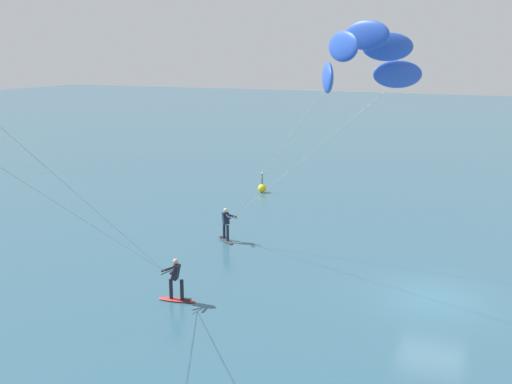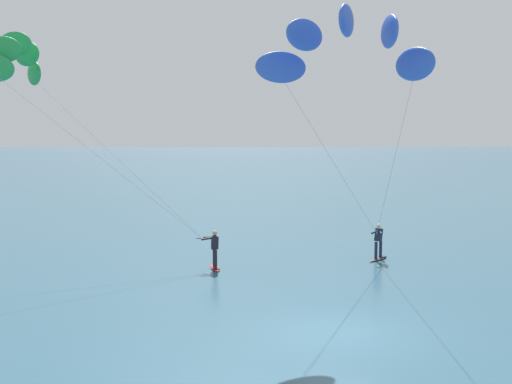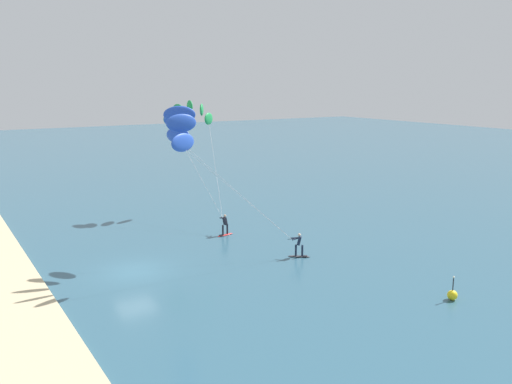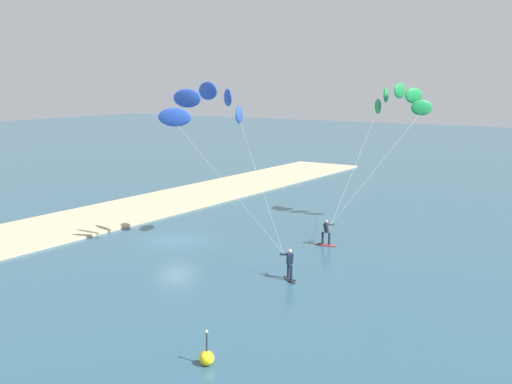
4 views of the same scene
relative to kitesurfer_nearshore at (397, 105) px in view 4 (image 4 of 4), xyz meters
The scene contains 5 objects.
ground_plane 18.30m from the kitesurfer_nearshore, 38.61° to the right, with size 240.00×240.00×0.00m, color #2D566B.
sand_strip 24.69m from the kitesurfer_nearshore, 57.06° to the right, with size 80.00×8.01×0.16m, color #C6B289.
kitesurfer_nearshore is the anchor object (origin of this frame).
kitesurfer_mid_water 14.69m from the kitesurfer_nearshore, 26.68° to the right, with size 6.45×9.88×10.36m.
marker_buoy 27.83m from the kitesurfer_nearshore, ahead, with size 0.56×0.56×1.38m.
Camera 4 is at (31.30, 27.17, 10.43)m, focal length 44.96 mm.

